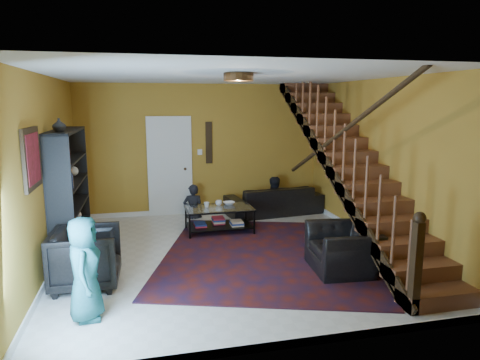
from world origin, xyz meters
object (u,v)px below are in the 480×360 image
at_px(sofa, 274,200).
at_px(armchair_left, 86,258).
at_px(bookshelf, 70,196).
at_px(armchair_right, 343,249).
at_px(coffee_table, 219,218).

xyz_separation_m(sofa, armchair_left, (-3.55, -3.04, 0.09)).
height_order(bookshelf, armchair_right, bookshelf).
bearing_deg(sofa, coffee_table, 29.93).
distance_m(bookshelf, armchair_left, 1.50).
bearing_deg(bookshelf, sofa, 23.53).
distance_m(bookshelf, sofa, 4.31).
bearing_deg(coffee_table, armchair_left, -137.31).
distance_m(armchair_left, armchair_right, 3.56).
height_order(bookshelf, armchair_left, bookshelf).
xyz_separation_m(sofa, coffee_table, (-1.41, -1.06, -0.03)).
distance_m(armchair_right, coffee_table, 2.66).
height_order(sofa, coffee_table, sofa).
bearing_deg(armchair_right, sofa, -174.94).
relative_size(armchair_right, coffee_table, 0.80).
relative_size(sofa, armchair_left, 2.40).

